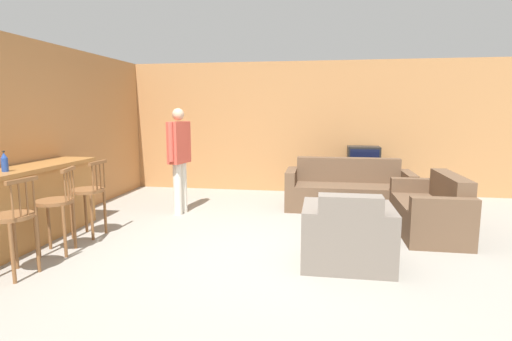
# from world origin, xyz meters

# --- Properties ---
(ground_plane) EXTENTS (24.00, 24.00, 0.00)m
(ground_plane) POSITION_xyz_m (0.00, 0.00, 0.00)
(ground_plane) COLOR gray
(wall_back) EXTENTS (9.40, 0.08, 2.60)m
(wall_back) POSITION_xyz_m (0.00, 3.70, 1.30)
(wall_back) COLOR #B27A47
(wall_back) RESTS_ON ground_plane
(wall_left) EXTENTS (0.08, 8.70, 2.60)m
(wall_left) POSITION_xyz_m (-3.18, 1.35, 1.30)
(wall_left) COLOR #B27A47
(wall_left) RESTS_ON ground_plane
(bar_counter) EXTENTS (0.55, 2.77, 0.96)m
(bar_counter) POSITION_xyz_m (-2.85, -0.35, 0.48)
(bar_counter) COLOR #A87038
(bar_counter) RESTS_ON ground_plane
(bar_chair_near) EXTENTS (0.47, 0.47, 1.00)m
(bar_chair_near) POSITION_xyz_m (-2.25, -1.02, 0.55)
(bar_chair_near) COLOR brown
(bar_chair_near) RESTS_ON ground_plane
(bar_chair_mid) EXTENTS (0.50, 0.50, 1.00)m
(bar_chair_mid) POSITION_xyz_m (-2.25, -0.36, 0.55)
(bar_chair_mid) COLOR brown
(bar_chair_mid) RESTS_ON ground_plane
(bar_chair_far) EXTENTS (0.43, 0.43, 1.00)m
(bar_chair_far) POSITION_xyz_m (-2.25, 0.29, 0.55)
(bar_chair_far) COLOR brown
(bar_chair_far) RESTS_ON ground_plane
(couch_far) EXTENTS (2.05, 0.82, 0.84)m
(couch_far) POSITION_xyz_m (1.19, 2.34, 0.30)
(couch_far) COLOR brown
(couch_far) RESTS_ON ground_plane
(armchair_near) EXTENTS (0.95, 0.78, 0.82)m
(armchair_near) POSITION_xyz_m (1.02, -0.20, 0.31)
(armchair_near) COLOR #70665B
(armchair_near) RESTS_ON ground_plane
(loveseat_right) EXTENTS (0.76, 1.52, 0.80)m
(loveseat_right) POSITION_xyz_m (2.20, 1.14, 0.30)
(loveseat_right) COLOR brown
(loveseat_right) RESTS_ON ground_plane
(coffee_table) EXTENTS (0.61, 0.94, 0.41)m
(coffee_table) POSITION_xyz_m (1.17, 1.04, 0.35)
(coffee_table) COLOR #472D1E
(coffee_table) RESTS_ON ground_plane
(tv_unit) EXTENTS (1.21, 0.46, 0.52)m
(tv_unit) POSITION_xyz_m (1.52, 3.39, 0.26)
(tv_unit) COLOR black
(tv_unit) RESTS_ON ground_plane
(tv) EXTENTS (0.59, 0.43, 0.44)m
(tv) POSITION_xyz_m (1.52, 3.39, 0.75)
(tv) COLOR black
(tv) RESTS_ON tv_unit
(bottle) EXTENTS (0.07, 0.07, 0.24)m
(bottle) POSITION_xyz_m (-2.80, -0.44, 1.06)
(bottle) COLOR #234293
(bottle) RESTS_ON bar_counter
(book_on_table) EXTENTS (0.23, 0.17, 0.03)m
(book_on_table) POSITION_xyz_m (1.18, 0.90, 0.43)
(book_on_table) COLOR #B7AD99
(book_on_table) RESTS_ON coffee_table
(person_by_window) EXTENTS (0.26, 0.56, 1.68)m
(person_by_window) POSITION_xyz_m (-1.48, 1.59, 0.95)
(person_by_window) COLOR silver
(person_by_window) RESTS_ON ground_plane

